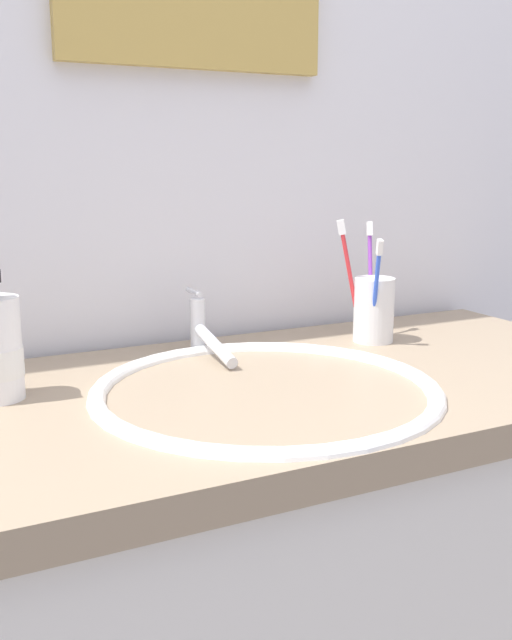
{
  "coord_description": "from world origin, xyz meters",
  "views": [
    {
      "loc": [
        -0.45,
        -0.84,
        1.18
      ],
      "look_at": [
        -0.03,
        -0.01,
        0.97
      ],
      "focal_mm": 40.65,
      "sensor_mm": 36.0,
      "label": 1
    }
  ],
  "objects_px": {
    "toothbrush_cup": "(374,310)",
    "toothbrush_blue": "(376,284)",
    "faucet": "(205,332)",
    "toothbrush_purple": "(370,271)",
    "toothbrush_red": "(349,272)"
  },
  "relations": [
    {
      "from": "toothbrush_cup",
      "to": "toothbrush_purple",
      "type": "xyz_separation_m",
      "value": [
        0.02,
        0.04,
        0.06
      ]
    },
    {
      "from": "toothbrush_cup",
      "to": "toothbrush_blue",
      "type": "height_order",
      "value": "toothbrush_blue"
    },
    {
      "from": "toothbrush_purple",
      "to": "faucet",
      "type": "bearing_deg",
      "value": 178.39
    },
    {
      "from": "toothbrush_cup",
      "to": "toothbrush_blue",
      "type": "distance_m",
      "value": 0.06
    },
    {
      "from": "faucet",
      "to": "toothbrush_cup",
      "type": "xyz_separation_m",
      "value": [
        0.28,
        -0.04,
        0.02
      ]
    },
    {
      "from": "toothbrush_purple",
      "to": "toothbrush_red",
      "type": "height_order",
      "value": "toothbrush_red"
    },
    {
      "from": "faucet",
      "to": "toothbrush_cup",
      "type": "height_order",
      "value": "toothbrush_cup"
    },
    {
      "from": "toothbrush_blue",
      "to": "toothbrush_cup",
      "type": "bearing_deg",
      "value": 57.74
    },
    {
      "from": "faucet",
      "to": "toothbrush_red",
      "type": "height_order",
      "value": "toothbrush_red"
    },
    {
      "from": "toothbrush_purple",
      "to": "toothbrush_blue",
      "type": "xyz_separation_m",
      "value": [
        -0.04,
        -0.07,
        -0.01
      ]
    },
    {
      "from": "toothbrush_blue",
      "to": "faucet",
      "type": "bearing_deg",
      "value": 164.0
    },
    {
      "from": "faucet",
      "to": "toothbrush_blue",
      "type": "relative_size",
      "value": 1.01
    },
    {
      "from": "toothbrush_cup",
      "to": "toothbrush_blue",
      "type": "relative_size",
      "value": 0.62
    },
    {
      "from": "faucet",
      "to": "toothbrush_purple",
      "type": "bearing_deg",
      "value": -1.61
    },
    {
      "from": "toothbrush_purple",
      "to": "toothbrush_red",
      "type": "bearing_deg",
      "value": -165.0
    }
  ]
}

